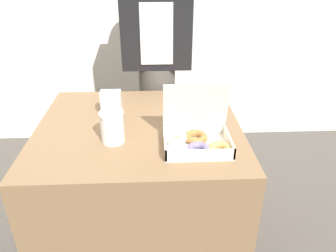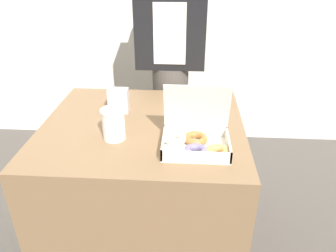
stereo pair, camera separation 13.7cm
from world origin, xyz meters
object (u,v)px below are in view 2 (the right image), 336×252
Objects in this scene: donut_box at (193,140)px; person_customer at (171,61)px; napkin_holder at (119,101)px; coffee_cup at (114,124)px.

person_customer is (-0.14, 0.79, 0.09)m from donut_box.
person_customer is at bearing 100.13° from donut_box.
donut_box is 0.81m from person_customer.
coffee_cup is at bearing -83.12° from napkin_holder.
donut_box is 0.50m from napkin_holder.
donut_box is 0.19× the size of person_customer.
coffee_cup is 1.11× the size of napkin_holder.
coffee_cup is at bearing -105.42° from person_customer.
coffee_cup is (-0.34, 0.06, 0.03)m from donut_box.
napkin_holder is at bearing -116.73° from person_customer.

